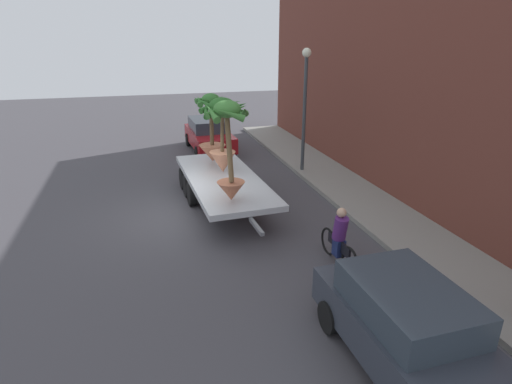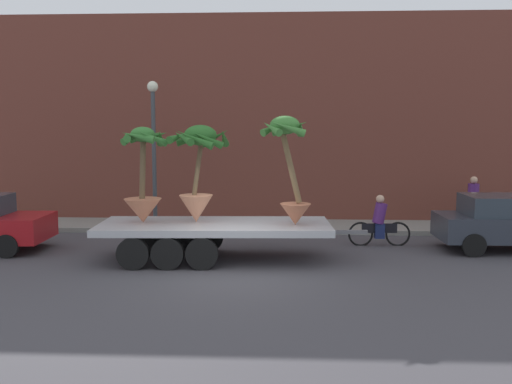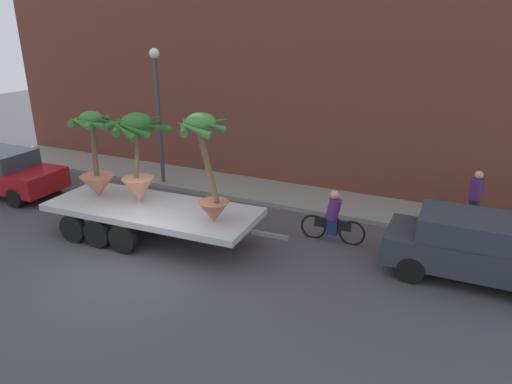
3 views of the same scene
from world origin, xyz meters
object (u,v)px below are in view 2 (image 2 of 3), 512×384
Objects in this scene: potted_palm_middle at (143,181)px; pedestrian_near_gate at (473,201)px; potted_palm_rear at (290,166)px; flatbed_trailer at (205,231)px; street_lamp at (154,135)px; potted_palm_front at (198,169)px; cyclist at (380,223)px; parked_car at (510,222)px.

potted_palm_middle is 10.97m from pedestrian_near_gate.
potted_palm_rear reaches higher than potted_palm_middle.
potted_palm_rear is (2.22, -0.17, 1.75)m from flatbed_trailer.
potted_palm_middle is 1.47× the size of pedestrian_near_gate.
street_lamp is at bearing 137.68° from potted_palm_rear.
street_lamp reaches higher than potted_palm_rear.
cyclist is at bearing 20.33° from potted_palm_front.
pedestrian_near_gate is at bearing 36.48° from potted_palm_rear.
flatbed_trailer is 1.73× the size of parked_car.
potted_palm_rear is 2.41m from potted_palm_front.
street_lamp reaches higher than parked_car.
flatbed_trailer is at bearing -0.61° from potted_palm_middle.
flatbed_trailer is 1.64m from potted_palm_front.
potted_palm_front is (1.44, 0.11, 0.31)m from potted_palm_middle.
potted_palm_rear is at bearing -42.32° from street_lamp.
potted_palm_front is at bearing -153.48° from pedestrian_near_gate.
parked_car is (8.63, 1.37, -1.56)m from potted_palm_front.
potted_palm_front is (-2.39, 0.29, -0.12)m from potted_palm_rear.
potted_palm_front is at bearing 173.03° from potted_palm_rear.
cyclist is 4.25m from pedestrian_near_gate.
flatbed_trailer is at bearing -157.78° from cyclist.
flatbed_trailer is at bearing 175.67° from potted_palm_rear.
potted_palm_rear is 6.68m from parked_car.
potted_palm_middle is at bearing 177.23° from potted_palm_rear.
potted_palm_front is at bearing -61.38° from street_lamp.
flatbed_trailer is 9.48m from pedestrian_near_gate.
street_lamp is at bearing 165.34° from cyclist.
pedestrian_near_gate is at bearing 91.34° from parked_car.
potted_palm_middle reaches higher than parked_car.
pedestrian_near_gate reaches higher than parked_car.
cyclist is 0.45× the size of parked_car.
potted_palm_front is at bearing -159.67° from cyclist.
parked_car is at bearing 9.00° from potted_palm_front.
potted_palm_front is at bearing 4.24° from potted_palm_middle.
flatbed_trailer is 2.83m from potted_palm_rear.
flatbed_trailer is 8.59m from parked_car.
potted_palm_rear is 6.03m from street_lamp.
potted_palm_rear is at bearing -6.97° from potted_palm_front.
potted_palm_middle is at bearing -156.35° from pedestrian_near_gate.
street_lamp reaches higher than flatbed_trailer.
potted_palm_middle is 0.98× the size of potted_palm_front.
cyclist is 0.38× the size of street_lamp.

